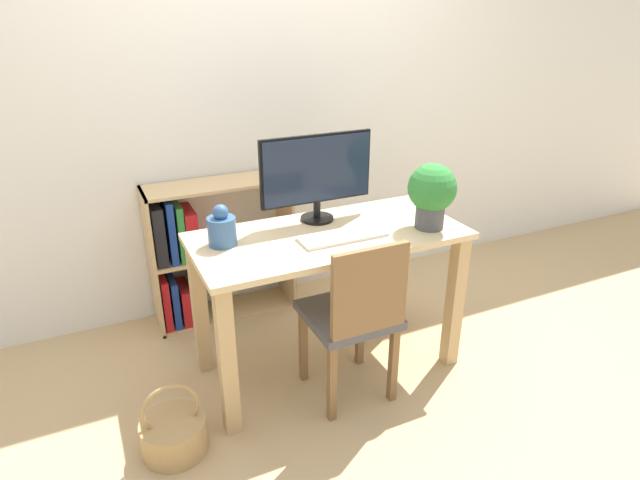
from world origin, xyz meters
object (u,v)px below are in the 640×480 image
object	(u,v)px
keyboard	(343,236)
basket	(174,434)
vase	(222,229)
chair	(355,314)
bookshelf	(196,258)
monitor	(317,172)
potted_plant	(432,192)

from	to	relation	value
keyboard	basket	distance (m)	1.14
vase	chair	bearing A→B (deg)	-36.16
keyboard	vase	xyz separation A→B (m)	(-0.53, 0.16, 0.07)
vase	basket	size ratio (longest dim) A/B	0.56
keyboard	chair	distance (m)	0.36
keyboard	basket	bearing A→B (deg)	-168.42
chair	vase	bearing A→B (deg)	153.08
vase	chair	distance (m)	0.72
bookshelf	basket	world-z (taller)	bookshelf
monitor	bookshelf	bearing A→B (deg)	132.57
monitor	bookshelf	world-z (taller)	monitor
chair	keyboard	bearing A→B (deg)	89.36
bookshelf	basket	bearing A→B (deg)	-109.56
bookshelf	basket	xyz separation A→B (m)	(-0.36, -1.01, -0.32)
keyboard	monitor	bearing A→B (deg)	92.48
vase	chair	size ratio (longest dim) A/B	0.23
chair	basket	size ratio (longest dim) A/B	2.48
keyboard	potted_plant	bearing A→B (deg)	-8.28
basket	bookshelf	bearing A→B (deg)	70.44
chair	bookshelf	size ratio (longest dim) A/B	1.01
vase	potted_plant	distance (m)	1.00
potted_plant	bookshelf	world-z (taller)	potted_plant
monitor	keyboard	world-z (taller)	monitor
keyboard	basket	xyz separation A→B (m)	(-0.89, -0.18, -0.68)
chair	basket	distance (m)	0.94
monitor	basket	size ratio (longest dim) A/B	1.71
vase	bookshelf	distance (m)	0.80
vase	bookshelf	size ratio (longest dim) A/B	0.23
vase	chair	world-z (taller)	vase
monitor	vase	world-z (taller)	monitor
keyboard	vase	size ratio (longest dim) A/B	2.16
keyboard	basket	world-z (taller)	keyboard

